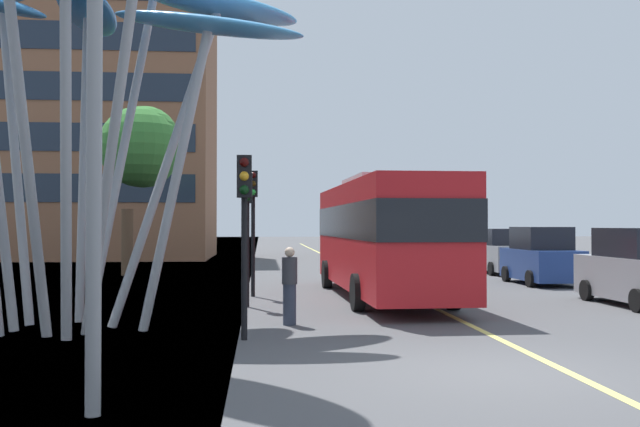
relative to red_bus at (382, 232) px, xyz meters
The scene contains 12 objects.
ground 10.88m from the red_bus, 94.75° to the right, with size 120.00×240.00×0.10m.
red_bus is the anchor object (origin of this frame).
leaf_sculpture 10.46m from the red_bus, 141.36° to the right, with size 8.90×9.15×8.64m.
traffic_light_kerb_near 8.52m from the red_bus, 117.61° to the right, with size 0.28×0.42×3.52m.
traffic_light_kerb_far 4.54m from the red_bus, 152.38° to the right, with size 0.28×0.42×3.58m.
traffic_light_island_mid 4.00m from the red_bus, behind, with size 0.28×0.42×3.85m.
car_parked_far 8.12m from the red_bus, 33.35° to the left, with size 1.98×4.00×2.12m.
car_side_street 12.53m from the red_bus, 54.61° to the left, with size 2.04×4.40×2.02m.
car_far_side 18.38m from the red_bus, 67.38° to the left, with size 2.04×4.34×2.15m.
tree_pavement_near 14.36m from the red_bus, 129.60° to the left, with size 3.53×4.21×7.42m.
pedestrian 6.36m from the red_bus, 118.59° to the right, with size 0.34×0.34×1.71m.
backdrop_building 32.79m from the red_bus, 121.74° to the left, with size 19.79×10.99×18.11m.
Camera 1 is at (-3.48, -10.41, 2.20)m, focal length 39.80 mm.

